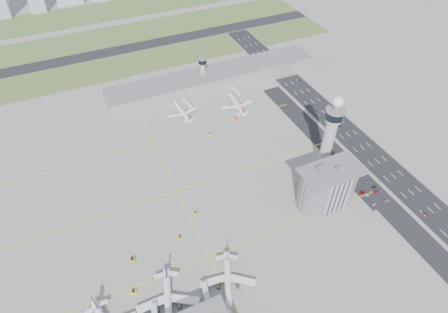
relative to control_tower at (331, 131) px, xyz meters
name	(u,v)px	position (x,y,z in m)	size (l,w,h in m)	color
ground	(244,203)	(-72.00, -8.00, -35.04)	(1000.00, 1000.00, 0.00)	gray
grass_strip_0	(135,63)	(-92.00, 217.00, -35.00)	(480.00, 50.00, 0.08)	#4F6730
grass_strip_1	(119,35)	(-92.00, 292.00, -35.00)	(480.00, 60.00, 0.08)	#4B632F
grass_strip_2	(106,11)	(-92.00, 372.00, -35.00)	(480.00, 70.00, 0.08)	#486530
runway	(127,49)	(-92.00, 254.00, -34.98)	(480.00, 22.00, 0.10)	black
highway	(372,156)	(43.00, -8.00, -34.99)	(28.00, 500.00, 0.10)	black
barrier_left	(358,161)	(29.00, -8.00, -34.44)	(0.60, 500.00, 1.20)	#9E9E99
barrier_right	(386,151)	(57.00, -8.00, -34.44)	(0.60, 500.00, 1.20)	#9E9E99
landside_road	(355,174)	(18.00, -18.00, -35.00)	(18.00, 260.00, 0.08)	black
parking_lot	(363,185)	(16.00, -30.00, -34.99)	(20.00, 44.00, 0.10)	black
taxiway_line_h_0	(209,257)	(-112.00, -38.00, -35.04)	(260.00, 0.60, 0.01)	yellow
taxiway_line_h_1	(177,191)	(-112.00, 22.00, -35.04)	(260.00, 0.60, 0.01)	yellow
taxiway_line_h_2	(153,142)	(-112.00, 82.00, -35.04)	(260.00, 0.60, 0.01)	yellow
taxiway_line_v	(177,191)	(-112.00, 22.00, -35.04)	(0.60, 260.00, 0.01)	yellow
control_tower	(331,131)	(0.00, 0.00, 0.00)	(14.00, 14.00, 64.50)	#ADAAA5
secondary_tower	(203,71)	(-42.00, 142.00, -16.24)	(8.60, 8.60, 31.90)	#ADAAA5
admin_building	(327,186)	(-20.01, -30.00, -19.74)	(42.00, 24.00, 33.50)	#B2B2B7
terminal_pier	(213,79)	(-32.00, 140.00, -27.14)	(210.00, 32.00, 15.80)	gray
airplane_near_b	(168,302)	(-145.19, -58.05, -29.12)	(42.27, 35.93, 11.83)	white
airplane_near_c	(228,281)	(-109.31, -60.08, -29.55)	(39.23, 33.34, 10.98)	white
airplane_far_a	(182,110)	(-76.55, 108.48, -30.24)	(34.30, 29.15, 9.60)	white
airplane_far_b	(237,102)	(-26.35, 98.19, -30.00)	(36.03, 30.62, 10.09)	white
jet_bridge_near_2	(209,307)	(-125.00, -69.00, -32.19)	(14.00, 3.00, 5.70)	silver
jet_bridge_far_0	(183,101)	(-70.00, 124.00, -32.19)	(14.00, 3.00, 5.70)	silver
jet_bridge_far_1	(231,89)	(-20.00, 124.00, -32.19)	(14.00, 3.00, 5.70)	silver
tug_0	(134,292)	(-160.85, -41.51, -34.04)	(2.38, 3.46, 2.01)	yellow
tug_1	(132,259)	(-156.10, -20.46, -34.00)	(2.47, 3.59, 2.09)	#CE9607
tug_2	(180,237)	(-123.83, -17.01, -34.23)	(1.92, 2.79, 1.62)	orange
tug_3	(195,213)	(-107.34, -2.89, -34.15)	(2.10, 3.06, 1.78)	yellow
tug_4	(209,134)	(-65.85, 71.11, -34.09)	(2.25, 3.27, 1.90)	yellow
tug_5	(236,118)	(-35.55, 81.54, -34.13)	(2.15, 3.13, 1.82)	orange
car_lot_0	(374,204)	(10.41, -47.94, -34.45)	(1.39, 3.45, 1.17)	silver
car_lot_1	(368,195)	(12.19, -39.10, -34.38)	(1.39, 3.99, 1.32)	#8E99A7
car_lot_2	(363,192)	(10.66, -35.49, -34.46)	(1.94, 4.21, 1.17)	#A5100B
car_lot_3	(354,184)	(10.05, -26.61, -34.45)	(1.66, 4.09, 1.19)	black
car_lot_4	(349,177)	(10.80, -19.29, -34.39)	(1.54, 3.83, 1.30)	navy
car_lot_5	(344,170)	(11.98, -11.87, -34.44)	(1.27, 3.64, 1.20)	white
car_lot_6	(387,201)	(20.88, -49.36, -34.39)	(2.16, 4.69, 1.30)	gray
car_lot_7	(377,192)	(20.20, -39.31, -34.49)	(1.56, 3.83, 1.11)	#A20D34
car_lot_8	(374,187)	(21.70, -35.19, -34.42)	(1.47, 3.66, 1.25)	black
car_lot_9	(368,182)	(21.07, -29.30, -34.40)	(1.36, 3.91, 1.29)	navy
car_lot_10	(362,175)	(21.80, -21.74, -34.41)	(2.09, 4.52, 1.26)	silver
car_lot_11	(356,168)	(21.90, -13.57, -34.43)	(1.71, 4.20, 1.22)	#ADADAD
car_hw_0	(426,214)	(36.82, -69.55, -34.39)	(1.54, 3.82, 1.30)	maroon
car_hw_1	(340,126)	(43.17, 34.12, -34.44)	(1.27, 3.64, 1.20)	black
car_hw_2	(299,81)	(51.05, 111.04, -34.50)	(1.81, 3.92, 1.09)	navy
car_hw_4	(258,58)	(35.59, 171.48, -34.45)	(1.40, 3.48, 1.19)	slate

